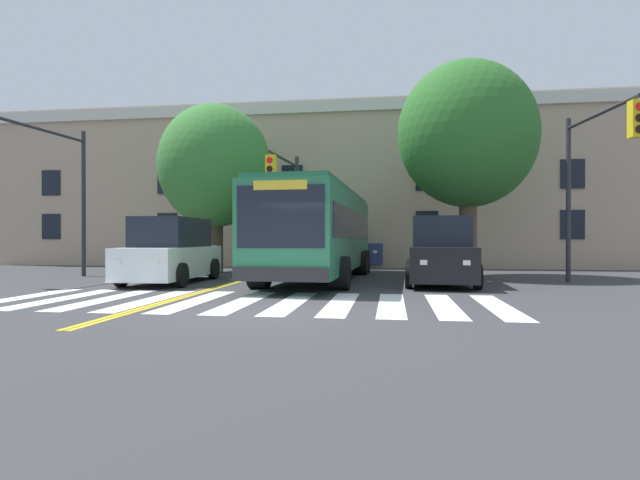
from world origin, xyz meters
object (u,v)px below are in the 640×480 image
object	(u,v)px
city_bus	(320,231)
traffic_light_far_corner	(49,171)
traffic_light_near_corner	(593,163)
traffic_light_overhead	(286,191)
street_tree_curbside_large	(468,135)
car_black_far_lane	(440,253)
car_navy_behind_bus	(360,247)
street_tree_curbside_small	(215,166)
car_white_near_lane	(172,252)

from	to	relation	value
city_bus	traffic_light_far_corner	bearing A→B (deg)	-170.57
city_bus	traffic_light_near_corner	size ratio (longest dim) A/B	2.04
traffic_light_near_corner	traffic_light_overhead	distance (m)	10.59
traffic_light_overhead	street_tree_curbside_large	xyz separation A→B (m)	(7.04, 1.23, 2.22)
car_black_far_lane	traffic_light_far_corner	xyz separation A→B (m)	(-13.84, -0.27, 2.91)
traffic_light_near_corner	traffic_light_overhead	xyz separation A→B (m)	(-10.30, 2.39, -0.53)
car_navy_behind_bus	traffic_light_far_corner	bearing A→B (deg)	-134.17
car_black_far_lane	street_tree_curbside_small	xyz separation A→B (m)	(-9.23, 4.26, 3.62)
car_navy_behind_bus	street_tree_curbside_small	xyz separation A→B (m)	(-5.96, -6.35, 3.61)
car_black_far_lane	street_tree_curbside_large	size ratio (longest dim) A/B	0.58
street_tree_curbside_small	city_bus	bearing A→B (deg)	-29.95
car_black_far_lane	street_tree_curbside_small	bearing A→B (deg)	155.21
traffic_light_near_corner	street_tree_curbside_large	size ratio (longest dim) A/B	0.67
car_navy_behind_bus	car_white_near_lane	bearing A→B (deg)	-116.95
traffic_light_overhead	city_bus	bearing A→B (deg)	-32.73
traffic_light_near_corner	street_tree_curbside_small	bearing A→B (deg)	162.56
car_white_near_lane	street_tree_curbside_large	size ratio (longest dim) A/B	0.61
car_navy_behind_bus	traffic_light_far_corner	distance (m)	15.45
car_black_far_lane	traffic_light_overhead	bearing A→B (deg)	157.88
car_black_far_lane	street_tree_curbside_large	xyz separation A→B (m)	(1.40, 3.52, 4.53)
car_white_near_lane	traffic_light_overhead	xyz separation A→B (m)	(3.35, 2.93, 2.31)
car_white_near_lane	traffic_light_far_corner	world-z (taller)	traffic_light_far_corner
city_bus	car_white_near_lane	size ratio (longest dim) A/B	2.23
city_bus	traffic_light_far_corner	world-z (taller)	traffic_light_far_corner
city_bus	street_tree_curbside_small	xyz separation A→B (m)	(-5.08, 2.92, 2.89)
traffic_light_near_corner	car_white_near_lane	bearing A→B (deg)	-177.75
street_tree_curbside_large	street_tree_curbside_small	size ratio (longest dim) A/B	1.15
street_tree_curbside_large	car_white_near_lane	bearing A→B (deg)	-158.19
city_bus	street_tree_curbside_large	xyz separation A→B (m)	(5.56, 2.18, 3.80)
car_black_far_lane	traffic_light_far_corner	world-z (taller)	traffic_light_far_corner
traffic_light_far_corner	car_white_near_lane	bearing A→B (deg)	-4.35
car_white_near_lane	traffic_light_near_corner	world-z (taller)	traffic_light_near_corner
car_navy_behind_bus	street_tree_curbside_large	world-z (taller)	street_tree_curbside_large
traffic_light_far_corner	street_tree_curbside_large	distance (m)	15.79
car_navy_behind_bus	traffic_light_near_corner	distance (m)	13.63
city_bus	car_white_near_lane	distance (m)	5.27
car_white_near_lane	traffic_light_overhead	distance (m)	5.01
city_bus	street_tree_curbside_large	distance (m)	7.08
traffic_light_overhead	traffic_light_near_corner	bearing A→B (deg)	-13.09
street_tree_curbside_large	car_black_far_lane	bearing A→B (deg)	-111.67
city_bus	traffic_light_overhead	size ratio (longest dim) A/B	2.33
car_navy_behind_bus	traffic_light_overhead	xyz separation A→B (m)	(-2.37, -8.32, 2.30)
city_bus	street_tree_curbside_small	distance (m)	6.53
street_tree_curbside_small	car_white_near_lane	bearing A→B (deg)	-87.19
car_black_far_lane	car_navy_behind_bus	bearing A→B (deg)	107.12
car_navy_behind_bus	street_tree_curbside_large	xyz separation A→B (m)	(4.67, -7.10, 4.52)
car_white_near_lane	street_tree_curbside_large	xyz separation A→B (m)	(10.39, 4.16, 4.53)
car_white_near_lane	car_black_far_lane	distance (m)	9.02
car_navy_behind_bus	street_tree_curbside_small	distance (m)	9.43
traffic_light_near_corner	traffic_light_far_corner	bearing A→B (deg)	-179.48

